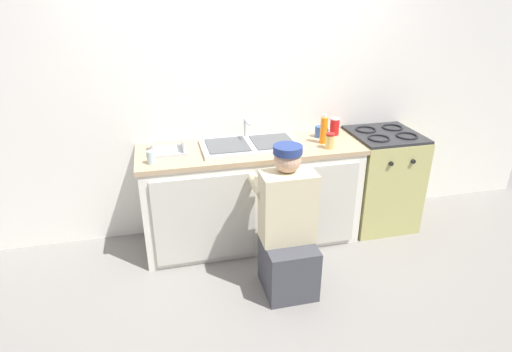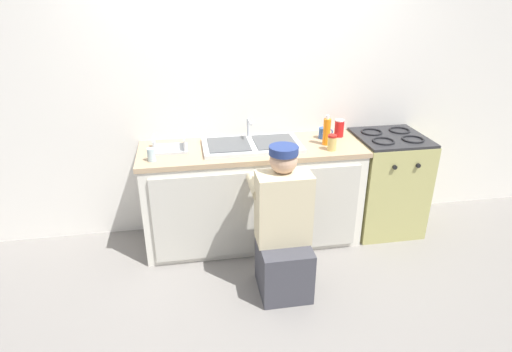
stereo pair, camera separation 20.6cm
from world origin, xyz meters
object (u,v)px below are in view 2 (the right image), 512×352
(coffee_mug, at_px, (324,133))
(plumber_person, at_px, (283,234))
(water_glass, at_px, (151,155))
(sink_double_basin, at_px, (252,145))
(stove_range, at_px, (385,182))
(condiment_jar, at_px, (332,143))
(dish_rack_tray, at_px, (170,147))
(soda_cup_red, at_px, (339,128))
(soap_bottle_orange, at_px, (327,131))

(coffee_mug, bearing_deg, plumber_person, -123.20)
(coffee_mug, bearing_deg, water_glass, -169.16)
(water_glass, bearing_deg, sink_double_basin, 12.25)
(plumber_person, distance_m, coffee_mug, 1.08)
(stove_range, relative_size, condiment_jar, 7.05)
(plumber_person, height_order, water_glass, plumber_person)
(sink_double_basin, height_order, dish_rack_tray, sink_double_basin)
(dish_rack_tray, bearing_deg, condiment_jar, -9.67)
(stove_range, distance_m, soda_cup_red, 0.67)
(soda_cup_red, bearing_deg, plumber_person, -128.96)
(plumber_person, distance_m, soap_bottle_orange, 0.99)
(water_glass, bearing_deg, dish_rack_tray, 57.45)
(coffee_mug, distance_m, soda_cup_red, 0.15)
(soda_cup_red, bearing_deg, soap_bottle_orange, -134.64)
(coffee_mug, relative_size, soap_bottle_orange, 0.50)
(condiment_jar, distance_m, dish_rack_tray, 1.30)
(dish_rack_tray, bearing_deg, water_glass, -122.55)
(stove_range, distance_m, coffee_mug, 0.75)
(sink_double_basin, distance_m, stove_range, 1.30)
(plumber_person, height_order, dish_rack_tray, plumber_person)
(sink_double_basin, xyz_separation_m, stove_range, (1.22, -0.00, -0.44))
(condiment_jar, relative_size, water_glass, 1.28)
(stove_range, xyz_separation_m, soda_cup_red, (-0.43, 0.13, 0.50))
(stove_range, distance_m, dish_rack_tray, 1.94)
(soda_cup_red, relative_size, dish_rack_tray, 0.54)
(sink_double_basin, bearing_deg, plumber_person, -81.33)
(sink_double_basin, xyz_separation_m, water_glass, (-0.79, -0.17, 0.03))
(stove_range, bearing_deg, plumber_person, -147.34)
(stove_range, bearing_deg, dish_rack_tray, 178.88)
(soap_bottle_orange, distance_m, dish_rack_tray, 1.28)
(condiment_jar, xyz_separation_m, soda_cup_red, (0.17, 0.31, 0.01))
(dish_rack_tray, bearing_deg, plumber_person, -44.26)
(stove_range, height_order, water_glass, water_glass)
(plumber_person, bearing_deg, water_glass, 148.94)
(sink_double_basin, relative_size, coffee_mug, 6.35)
(stove_range, xyz_separation_m, dish_rack_tray, (-1.88, 0.04, 0.44))
(water_glass, xyz_separation_m, dish_rack_tray, (0.13, 0.21, -0.03))
(condiment_jar, bearing_deg, plumber_person, -133.75)
(coffee_mug, bearing_deg, sink_double_basin, -170.90)
(coffee_mug, xyz_separation_m, soap_bottle_orange, (-0.03, -0.15, 0.07))
(sink_double_basin, bearing_deg, soda_cup_red, 9.13)
(soda_cup_red, distance_m, soap_bottle_orange, 0.25)
(sink_double_basin, bearing_deg, dish_rack_tray, 176.99)
(dish_rack_tray, bearing_deg, stove_range, -1.12)
(sink_double_basin, distance_m, condiment_jar, 0.65)
(sink_double_basin, xyz_separation_m, dish_rack_tray, (-0.66, 0.03, 0.01))
(sink_double_basin, xyz_separation_m, soap_bottle_orange, (0.62, -0.05, 0.09))
(coffee_mug, distance_m, water_glass, 1.47)
(sink_double_basin, xyz_separation_m, plumber_person, (0.11, -0.72, -0.43))
(stove_range, bearing_deg, soda_cup_red, 163.33)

